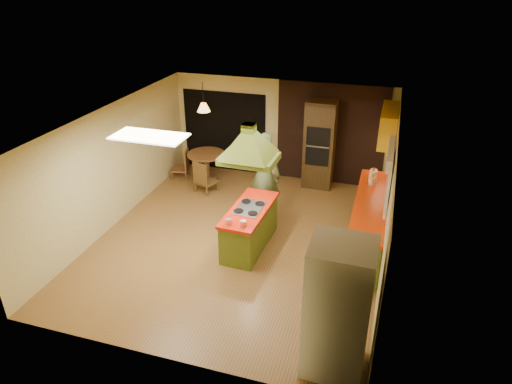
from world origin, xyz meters
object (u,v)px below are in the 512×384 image
(kitchen_island, at_px, (250,227))
(dining_table, at_px, (206,161))
(canister_large, at_px, (373,176))
(wall_oven, at_px, (320,145))
(man, at_px, (264,177))
(refrigerator, at_px, (338,309))

(kitchen_island, height_order, dining_table, kitchen_island)
(canister_large, bearing_deg, wall_oven, 133.77)
(wall_oven, distance_m, dining_table, 2.86)
(wall_oven, bearing_deg, dining_table, -169.55)
(man, height_order, canister_large, man)
(kitchen_island, bearing_deg, dining_table, 129.68)
(kitchen_island, xyz_separation_m, canister_large, (2.14, 1.70, 0.62))
(wall_oven, relative_size, canister_large, 8.86)
(wall_oven, relative_size, dining_table, 2.26)
(refrigerator, bearing_deg, wall_oven, 103.12)
(man, xyz_separation_m, wall_oven, (0.84, 1.94, 0.11))
(refrigerator, bearing_deg, man, 120.01)
(canister_large, bearing_deg, man, -166.70)
(dining_table, height_order, canister_large, canister_large)
(man, bearing_deg, kitchen_island, 90.78)
(kitchen_island, bearing_deg, refrigerator, -48.66)
(kitchen_island, relative_size, wall_oven, 0.79)
(refrigerator, xyz_separation_m, wall_oven, (-1.21, 5.62, 0.09))
(kitchen_island, xyz_separation_m, man, (-0.05, 1.18, 0.54))
(kitchen_island, distance_m, refrigerator, 3.25)
(dining_table, bearing_deg, kitchen_island, -53.02)
(wall_oven, xyz_separation_m, dining_table, (-2.76, -0.49, -0.58))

